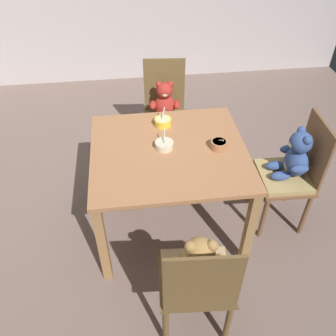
{
  "coord_description": "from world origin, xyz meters",
  "views": [
    {
      "loc": [
        -0.25,
        -1.89,
        2.24
      ],
      "look_at": [
        0.0,
        0.05,
        0.53
      ],
      "focal_mm": 38.27,
      "sensor_mm": 36.0,
      "label": 1
    }
  ],
  "objects_px": {
    "porridge_bowl_cream_center": "(164,145)",
    "porridge_bowl_terracotta_near_right": "(219,145)",
    "dining_table": "(169,162)",
    "porridge_bowl_yellow_far_center": "(163,122)",
    "teddy_chair_near_front": "(198,273)",
    "teddy_chair_far_center": "(165,108)",
    "teddy_chair_near_right": "(292,165)"
  },
  "relations": [
    {
      "from": "dining_table",
      "to": "porridge_bowl_yellow_far_center",
      "type": "bearing_deg",
      "value": 91.03
    },
    {
      "from": "porridge_bowl_cream_center",
      "to": "porridge_bowl_yellow_far_center",
      "type": "distance_m",
      "value": 0.27
    },
    {
      "from": "dining_table",
      "to": "porridge_bowl_cream_center",
      "type": "height_order",
      "value": "porridge_bowl_cream_center"
    },
    {
      "from": "dining_table",
      "to": "porridge_bowl_terracotta_near_right",
      "type": "xyz_separation_m",
      "value": [
        0.34,
        -0.02,
        0.14
      ]
    },
    {
      "from": "dining_table",
      "to": "porridge_bowl_cream_center",
      "type": "distance_m",
      "value": 0.14
    },
    {
      "from": "dining_table",
      "to": "teddy_chair_far_center",
      "type": "relative_size",
      "value": 1.13
    },
    {
      "from": "dining_table",
      "to": "teddy_chair_near_front",
      "type": "height_order",
      "value": "teddy_chair_near_front"
    },
    {
      "from": "teddy_chair_near_right",
      "to": "porridge_bowl_yellow_far_center",
      "type": "xyz_separation_m",
      "value": [
        -0.9,
        0.37,
        0.21
      ]
    },
    {
      "from": "dining_table",
      "to": "teddy_chair_near_right",
      "type": "xyz_separation_m",
      "value": [
        0.89,
        -0.06,
        -0.08
      ]
    },
    {
      "from": "teddy_chair_near_right",
      "to": "teddy_chair_near_front",
      "type": "height_order",
      "value": "teddy_chair_near_right"
    },
    {
      "from": "porridge_bowl_cream_center",
      "to": "porridge_bowl_terracotta_near_right",
      "type": "bearing_deg",
      "value": -7.94
    },
    {
      "from": "teddy_chair_near_front",
      "to": "porridge_bowl_terracotta_near_right",
      "type": "distance_m",
      "value": 0.9
    },
    {
      "from": "dining_table",
      "to": "teddy_chair_far_center",
      "type": "xyz_separation_m",
      "value": [
        0.07,
        0.86,
        -0.09
      ]
    },
    {
      "from": "porridge_bowl_cream_center",
      "to": "porridge_bowl_terracotta_near_right",
      "type": "xyz_separation_m",
      "value": [
        0.37,
        -0.05,
        0.01
      ]
    },
    {
      "from": "teddy_chair_near_front",
      "to": "porridge_bowl_cream_center",
      "type": "xyz_separation_m",
      "value": [
        -0.08,
        0.88,
        0.21
      ]
    },
    {
      "from": "teddy_chair_far_center",
      "to": "teddy_chair_near_front",
      "type": "xyz_separation_m",
      "value": [
        -0.03,
        -1.71,
        0.02
      ]
    },
    {
      "from": "porridge_bowl_yellow_far_center",
      "to": "dining_table",
      "type": "bearing_deg",
      "value": -88.97
    },
    {
      "from": "teddy_chair_far_center",
      "to": "porridge_bowl_terracotta_near_right",
      "type": "height_order",
      "value": "teddy_chair_far_center"
    },
    {
      "from": "dining_table",
      "to": "teddy_chair_near_right",
      "type": "distance_m",
      "value": 0.9
    },
    {
      "from": "porridge_bowl_terracotta_near_right",
      "to": "porridge_bowl_cream_center",
      "type": "bearing_deg",
      "value": 172.06
    },
    {
      "from": "dining_table",
      "to": "teddy_chair_near_front",
      "type": "distance_m",
      "value": 0.85
    },
    {
      "from": "teddy_chair_near_front",
      "to": "porridge_bowl_yellow_far_center",
      "type": "distance_m",
      "value": 1.17
    },
    {
      "from": "teddy_chair_near_right",
      "to": "teddy_chair_near_front",
      "type": "relative_size",
      "value": 1.02
    },
    {
      "from": "porridge_bowl_yellow_far_center",
      "to": "porridge_bowl_terracotta_near_right",
      "type": "bearing_deg",
      "value": -43.33
    },
    {
      "from": "teddy_chair_near_right",
      "to": "porridge_bowl_terracotta_near_right",
      "type": "xyz_separation_m",
      "value": [
        -0.55,
        0.04,
        0.21
      ]
    },
    {
      "from": "teddy_chair_near_front",
      "to": "porridge_bowl_yellow_far_center",
      "type": "relative_size",
      "value": 6.8
    },
    {
      "from": "dining_table",
      "to": "teddy_chair_near_right",
      "type": "bearing_deg",
      "value": -3.95
    },
    {
      "from": "porridge_bowl_terracotta_near_right",
      "to": "teddy_chair_far_center",
      "type": "bearing_deg",
      "value": 106.74
    },
    {
      "from": "teddy_chair_far_center",
      "to": "porridge_bowl_cream_center",
      "type": "xyz_separation_m",
      "value": [
        -0.1,
        -0.83,
        0.22
      ]
    },
    {
      "from": "teddy_chair_near_front",
      "to": "porridge_bowl_cream_center",
      "type": "relative_size",
      "value": 6.64
    },
    {
      "from": "dining_table",
      "to": "porridge_bowl_yellow_far_center",
      "type": "xyz_separation_m",
      "value": [
        -0.01,
        0.3,
        0.13
      ]
    },
    {
      "from": "teddy_chair_far_center",
      "to": "teddy_chair_near_front",
      "type": "distance_m",
      "value": 1.71
    }
  ]
}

